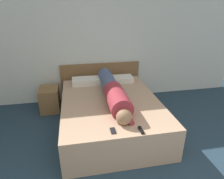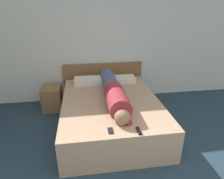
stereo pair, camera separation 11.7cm
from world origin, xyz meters
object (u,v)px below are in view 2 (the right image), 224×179
at_px(pillow_second, 120,79).
at_px(person_lying, 114,92).
at_px(cell_phone, 110,131).
at_px(bed, 111,113).
at_px(nightstand, 52,98).
at_px(tv_remote, 139,131).
at_px(pillow_near_headboard, 90,81).

bearing_deg(pillow_second, person_lying, -108.62).
bearing_deg(pillow_second, cell_phone, -104.92).
relative_size(bed, pillow_second, 3.61).
relative_size(nightstand, cell_phone, 3.62).
relative_size(nightstand, pillow_second, 0.82).
bearing_deg(pillow_second, bed, -112.02).
height_order(person_lying, pillow_second, person_lying).
height_order(tv_remote, cell_phone, tv_remote).
height_order(person_lying, tv_remote, person_lying).
height_order(nightstand, pillow_second, pillow_second).
height_order(pillow_near_headboard, pillow_second, pillow_near_headboard).
relative_size(pillow_second, tv_remote, 3.85).
bearing_deg(pillow_near_headboard, cell_phone, -83.77).
height_order(nightstand, person_lying, person_lying).
height_order(pillow_near_headboard, cell_phone, pillow_near_headboard).
xyz_separation_m(nightstand, cell_phone, (0.95, -1.69, 0.29)).
xyz_separation_m(person_lying, tv_remote, (0.17, -0.93, -0.13)).
bearing_deg(nightstand, pillow_second, -1.50).
distance_m(bed, tv_remote, 1.00).
xyz_separation_m(nightstand, person_lying, (1.12, -0.82, 0.43)).
bearing_deg(pillow_near_headboard, person_lying, -65.72).
bearing_deg(pillow_second, nightstand, 178.50).
distance_m(pillow_near_headboard, pillow_second, 0.62).
distance_m(bed, pillow_near_headboard, 0.89).
bearing_deg(bed, cell_phone, -98.25).
height_order(bed, pillow_second, pillow_second).
height_order(nightstand, cell_phone, cell_phone).
distance_m(nightstand, person_lying, 1.46).
distance_m(nightstand, pillow_near_headboard, 0.84).
bearing_deg(nightstand, person_lying, -36.27).
height_order(pillow_second, tv_remote, pillow_second).
relative_size(nightstand, person_lying, 0.27).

